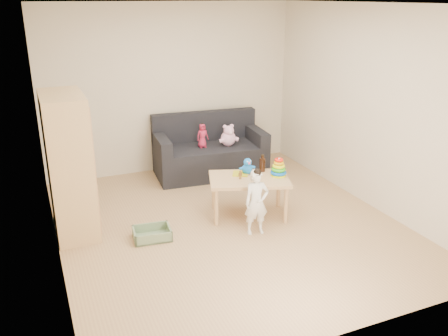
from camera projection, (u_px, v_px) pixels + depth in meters
name	position (u px, v px, depth m)	size (l,w,h in m)	color
room	(228.00, 123.00, 5.45)	(4.50, 4.50, 4.50)	tan
wardrobe	(69.00, 165.00, 5.47)	(0.46, 0.92, 1.66)	#D5B975
sofa	(210.00, 160.00, 7.46)	(1.69, 0.84, 0.48)	black
play_table	(249.00, 197.00, 6.04)	(0.99, 0.62, 0.52)	tan
storage_bin	(152.00, 233.00, 5.53)	(0.43, 0.32, 0.13)	gray
toddler	(256.00, 203.00, 5.55)	(0.29, 0.19, 0.77)	white
pink_bear	(228.00, 137.00, 7.32)	(0.25, 0.22, 0.29)	#FFBBE3
doll	(202.00, 136.00, 7.23)	(0.18, 0.12, 0.36)	#C32448
ring_stacker	(279.00, 169.00, 5.99)	(0.21, 0.21, 0.24)	#E7FF0D
brown_bottle	(262.00, 164.00, 6.14)	(0.08, 0.08, 0.22)	black
blue_plush	(247.00, 166.00, 6.05)	(0.18, 0.14, 0.21)	#1C83FE
wooden_figure	(240.00, 175.00, 5.89)	(0.05, 0.04, 0.11)	brown
yellow_book	(240.00, 174.00, 6.07)	(0.19, 0.19, 0.01)	gold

